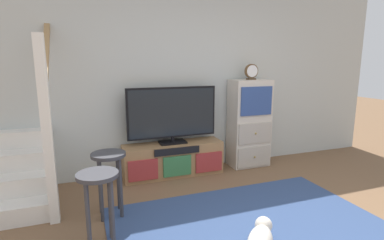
# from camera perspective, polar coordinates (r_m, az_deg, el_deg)

# --- Properties ---
(back_wall) EXTENTS (6.40, 0.12, 2.70)m
(back_wall) POSITION_cam_1_polar(r_m,az_deg,el_deg) (4.33, -0.91, 8.39)
(back_wall) COLOR #B2B7B2
(back_wall) RESTS_ON ground_plane
(area_rug) EXTENTS (2.60, 1.80, 0.01)m
(area_rug) POSITION_cam_1_polar(r_m,az_deg,el_deg) (3.06, 11.45, -19.58)
(area_rug) COLOR navy
(area_rug) RESTS_ON ground_plane
(media_console) EXTENTS (1.36, 0.38, 0.45)m
(media_console) POSITION_cam_1_polar(r_m,az_deg,el_deg) (4.19, -3.55, -7.41)
(media_console) COLOR #997047
(media_console) RESTS_ON ground_plane
(television) EXTENTS (1.22, 0.22, 0.77)m
(television) POSITION_cam_1_polar(r_m,az_deg,el_deg) (4.06, -3.75, 1.20)
(television) COLOR black
(television) RESTS_ON media_console
(side_cabinet) EXTENTS (0.58, 0.38, 1.29)m
(side_cabinet) POSITION_cam_1_polar(r_m,az_deg,el_deg) (4.56, 10.76, -0.64)
(side_cabinet) COLOR beige
(side_cabinet) RESTS_ON ground_plane
(desk_clock) EXTENTS (0.20, 0.08, 0.22)m
(desk_clock) POSITION_cam_1_polar(r_m,az_deg,el_deg) (4.45, 11.15, 8.91)
(desk_clock) COLOR #4C3823
(desk_clock) RESTS_ON side_cabinet
(staircase) EXTENTS (1.00, 1.36, 2.20)m
(staircase) POSITION_cam_1_polar(r_m,az_deg,el_deg) (4.09, -30.86, -7.40)
(staircase) COLOR silver
(staircase) RESTS_ON ground_plane
(bar_stool_near) EXTENTS (0.34, 0.34, 0.67)m
(bar_stool_near) POSITION_cam_1_polar(r_m,az_deg,el_deg) (2.66, -17.25, -12.87)
(bar_stool_near) COLOR #333338
(bar_stool_near) RESTS_ON ground_plane
(bar_stool_far) EXTENTS (0.34, 0.34, 0.66)m
(bar_stool_far) POSITION_cam_1_polar(r_m,az_deg,el_deg) (3.16, -15.38, -8.90)
(bar_stool_far) COLOR #333338
(bar_stool_far) RESTS_ON ground_plane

